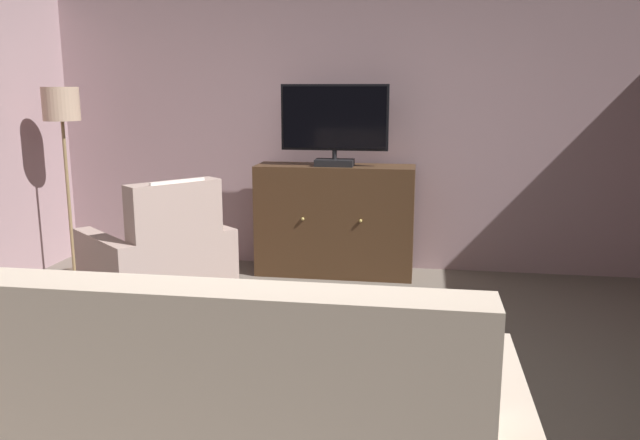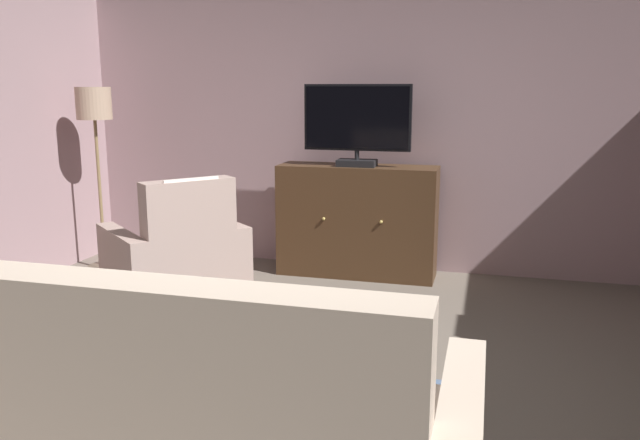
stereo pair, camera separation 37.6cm
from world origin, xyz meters
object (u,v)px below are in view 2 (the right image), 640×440
at_px(armchair_angled_to_table, 177,266).
at_px(floor_lamp, 95,126).
at_px(tv_remote, 244,308).
at_px(television, 357,123).
at_px(coffee_table, 288,320).
at_px(tv_cabinet, 357,223).

relative_size(armchair_angled_to_table, floor_lamp, 0.74).
bearing_deg(tv_remote, armchair_angled_to_table, -172.76).
distance_m(television, coffee_table, 2.43).
height_order(television, floor_lamp, television).
xyz_separation_m(armchair_angled_to_table, floor_lamp, (-1.19, 0.80, 1.01)).
relative_size(television, tv_remote, 5.59).
height_order(tv_cabinet, floor_lamp, floor_lamp).
bearing_deg(tv_remote, coffee_table, 64.44).
distance_m(tv_cabinet, tv_remote, 2.32).
xyz_separation_m(tv_cabinet, armchair_angled_to_table, (-1.16, -1.26, -0.14)).
bearing_deg(armchair_angled_to_table, tv_cabinet, 47.20).
bearing_deg(armchair_angled_to_table, tv_remote, -47.10).
relative_size(television, coffee_table, 1.04).
bearing_deg(television, tv_remote, -94.68).
bearing_deg(floor_lamp, tv_cabinet, 10.85).
bearing_deg(coffee_table, television, 91.63).
bearing_deg(coffee_table, tv_remote, -169.90).
height_order(coffee_table, tv_remote, tv_remote).
relative_size(television, floor_lamp, 0.56).
bearing_deg(tv_remote, tv_cabinet, 139.78).
bearing_deg(tv_cabinet, floor_lamp, -169.15).
relative_size(television, armchair_angled_to_table, 0.76).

